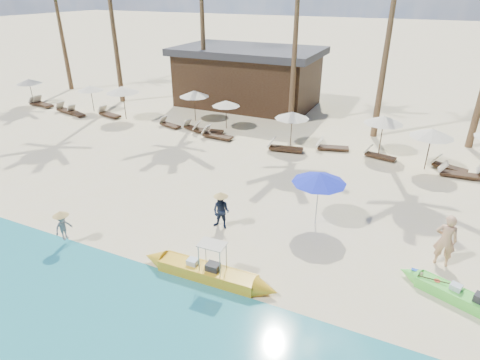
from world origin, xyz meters
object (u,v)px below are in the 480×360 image
at_px(blue_umbrella, 319,178).
at_px(green_canoe, 466,300).
at_px(yellow_canoe, 207,272).
at_px(tourist, 446,240).

bearing_deg(blue_umbrella, green_canoe, -25.99).
bearing_deg(blue_umbrella, yellow_canoe, -115.70).
xyz_separation_m(yellow_canoe, tourist, (6.73, 3.96, 0.72)).
distance_m(yellow_canoe, tourist, 7.84).
distance_m(green_canoe, yellow_canoe, 7.73).
relative_size(green_canoe, blue_umbrella, 1.95).
distance_m(green_canoe, tourist, 2.10).
xyz_separation_m(green_canoe, yellow_canoe, (-7.43, -2.13, 0.03)).
distance_m(tourist, blue_umbrella, 4.66).
xyz_separation_m(yellow_canoe, blue_umbrella, (2.24, 4.66, 1.78)).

